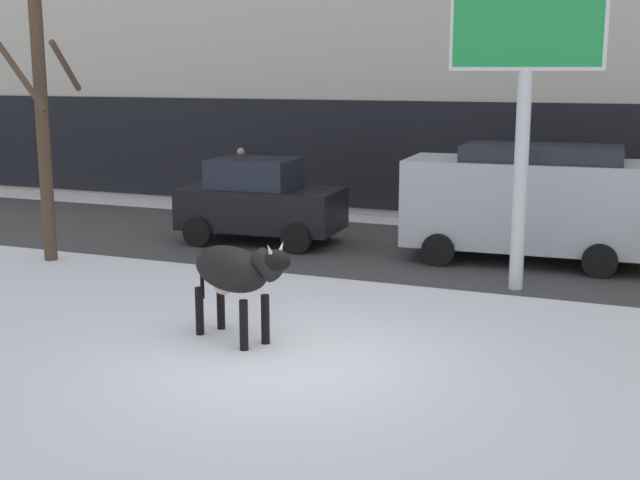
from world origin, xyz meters
TOP-DOWN VIEW (x-y plane):
  - ground_plane at (0.00, 0.00)m, footprint 120.00×120.00m
  - road_strip at (0.00, 7.22)m, footprint 60.00×5.60m
  - cow_black at (-0.99, 0.51)m, footprint 1.91×1.11m
  - billboard at (2.20, 4.88)m, footprint 2.51×0.72m
  - car_black_hatchback at (-3.73, 6.87)m, footprint 3.59×2.08m
  - car_silver_van at (1.97, 7.15)m, footprint 4.70×2.32m
  - pedestrian_near_billboard at (-6.02, 10.39)m, footprint 0.36×0.24m
  - bare_tree_left_lot at (-6.83, 3.67)m, footprint 1.27×1.27m

SIDE VIEW (x-z plane):
  - ground_plane at x=0.00m, z-range 0.00..0.00m
  - road_strip at x=0.00m, z-range 0.00..0.01m
  - pedestrian_near_billboard at x=-6.02m, z-range 0.01..1.74m
  - car_black_hatchback at x=-3.73m, z-range 0.00..1.86m
  - cow_black at x=-0.99m, z-range 0.22..1.76m
  - car_silver_van at x=1.97m, z-range 0.08..2.40m
  - bare_tree_left_lot at x=-6.83m, z-range 0.13..5.21m
  - billboard at x=2.20m, z-range 1.53..7.09m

